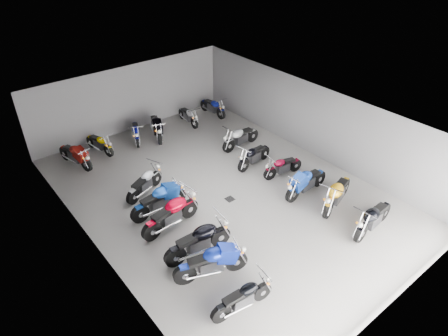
{
  "coord_description": "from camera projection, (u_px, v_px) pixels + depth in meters",
  "views": [
    {
      "loc": [
        -7.73,
        -9.7,
        9.31
      ],
      "look_at": [
        0.23,
        0.13,
        1.0
      ],
      "focal_mm": 32.0,
      "sensor_mm": 36.0,
      "label": 1
    }
  ],
  "objects": [
    {
      "name": "motorcycle_right_d",
      "position": [
        282.0,
        166.0,
        16.26
      ],
      "size": [
        1.84,
        0.47,
        0.81
      ],
      "rotation": [
        0.0,
        0.0,
        1.41
      ],
      "color": "black",
      "rests_on": "ground"
    },
    {
      "name": "motorcycle_back_c",
      "position": [
        136.0,
        132.0,
        18.7
      ],
      "size": [
        0.9,
        1.79,
        0.84
      ],
      "rotation": [
        0.0,
        0.0,
        2.72
      ],
      "color": "black",
      "rests_on": "ground"
    },
    {
      "name": "wall_back",
      "position": [
        130.0,
        98.0,
        19.15
      ],
      "size": [
        10.0,
        0.1,
        3.2
      ],
      "primitive_type": "cube",
      "color": "slate",
      "rests_on": "ground"
    },
    {
      "name": "motorcycle_back_a",
      "position": [
        75.0,
        155.0,
        16.87
      ],
      "size": [
        0.65,
        2.08,
        0.93
      ],
      "rotation": [
        0.0,
        0.0,
        3.38
      ],
      "color": "black",
      "rests_on": "ground"
    },
    {
      "name": "ceiling",
      "position": [
        221.0,
        118.0,
        13.71
      ],
      "size": [
        10.0,
        14.0,
        0.04
      ],
      "primitive_type": "cube",
      "color": "black",
      "rests_on": "wall_back"
    },
    {
      "name": "motorcycle_left_f",
      "position": [
        145.0,
        183.0,
        15.21
      ],
      "size": [
        1.9,
        0.85,
        0.87
      ],
      "rotation": [
        0.0,
        0.0,
        -1.2
      ],
      "color": "black",
      "rests_on": "ground"
    },
    {
      "name": "motorcycle_left_d",
      "position": [
        171.0,
        214.0,
        13.53
      ],
      "size": [
        2.36,
        0.53,
        1.04
      ],
      "rotation": [
        0.0,
        0.0,
        -1.46
      ],
      "color": "black",
      "rests_on": "ground"
    },
    {
      "name": "motorcycle_back_e",
      "position": [
        188.0,
        116.0,
        20.19
      ],
      "size": [
        0.42,
        1.85,
        0.82
      ],
      "rotation": [
        0.0,
        0.0,
        3.04
      ],
      "color": "black",
      "rests_on": "ground"
    },
    {
      "name": "motorcycle_left_b",
      "position": [
        212.0,
        262.0,
        11.71
      ],
      "size": [
        2.22,
        0.92,
        1.01
      ],
      "rotation": [
        0.0,
        0.0,
        -1.92
      ],
      "color": "black",
      "rests_on": "ground"
    },
    {
      "name": "motorcycle_right_c",
      "position": [
        306.0,
        182.0,
        15.16
      ],
      "size": [
        2.23,
        0.45,
        0.98
      ],
      "rotation": [
        0.0,
        0.0,
        1.61
      ],
      "color": "black",
      "rests_on": "ground"
    },
    {
      "name": "wall_right",
      "position": [
        312.0,
        120.0,
        17.23
      ],
      "size": [
        0.1,
        14.0,
        3.2
      ],
      "primitive_type": "cube",
      "color": "slate",
      "rests_on": "ground"
    },
    {
      "name": "motorcycle_back_b",
      "position": [
        100.0,
        143.0,
        17.84
      ],
      "size": [
        0.53,
        1.84,
        0.82
      ],
      "rotation": [
        0.0,
        0.0,
        3.34
      ],
      "color": "black",
      "rests_on": "ground"
    },
    {
      "name": "drain_grate",
      "position": [
        230.0,
        199.0,
        15.15
      ],
      "size": [
        0.32,
        0.32,
        0.01
      ],
      "primitive_type": "cube",
      "color": "black",
      "rests_on": "ground"
    },
    {
      "name": "motorcycle_right_e",
      "position": [
        254.0,
        156.0,
        16.89
      ],
      "size": [
        1.99,
        0.48,
        0.88
      ],
      "rotation": [
        0.0,
        0.0,
        1.71
      ],
      "color": "black",
      "rests_on": "ground"
    },
    {
      "name": "motorcycle_right_f",
      "position": [
        240.0,
        137.0,
        18.18
      ],
      "size": [
        2.13,
        0.44,
        0.93
      ],
      "rotation": [
        0.0,
        0.0,
        1.61
      ],
      "color": "black",
      "rests_on": "ground"
    },
    {
      "name": "motorcycle_back_f",
      "position": [
        213.0,
        107.0,
        21.04
      ],
      "size": [
        0.39,
        1.95,
        0.86
      ],
      "rotation": [
        0.0,
        0.0,
        3.17
      ],
      "color": "black",
      "rests_on": "ground"
    },
    {
      "name": "motorcycle_right_a",
      "position": [
        373.0,
        218.0,
        13.41
      ],
      "size": [
        2.23,
        0.49,
        0.98
      ],
      "rotation": [
        0.0,
        0.0,
        1.66
      ],
      "color": "black",
      "rests_on": "ground"
    },
    {
      "name": "motorcycle_back_d",
      "position": [
        156.0,
        127.0,
        18.97
      ],
      "size": [
        0.97,
        2.15,
        0.99
      ],
      "rotation": [
        0.0,
        0.0,
        2.76
      ],
      "color": "black",
      "rests_on": "ground"
    },
    {
      "name": "motorcycle_left_e",
      "position": [
        159.0,
        200.0,
        14.22
      ],
      "size": [
        2.26,
        0.44,
        0.99
      ],
      "rotation": [
        0.0,
        0.0,
        -1.56
      ],
      "color": "black",
      "rests_on": "ground"
    },
    {
      "name": "motorcycle_left_a",
      "position": [
        243.0,
        298.0,
        10.77
      ],
      "size": [
        1.94,
        0.45,
        0.86
      ],
      "rotation": [
        0.0,
        0.0,
        -1.69
      ],
      "color": "black",
      "rests_on": "ground"
    },
    {
      "name": "ground",
      "position": [
        222.0,
        193.0,
        15.48
      ],
      "size": [
        14.0,
        14.0,
        0.0
      ],
      "primitive_type": "plane",
      "color": "gray",
      "rests_on": "ground"
    },
    {
      "name": "motorcycle_right_b",
      "position": [
        337.0,
        193.0,
        14.52
      ],
      "size": [
        2.27,
        0.83,
        1.02
      ],
      "rotation": [
        0.0,
        0.0,
        1.87
      ],
      "color": "black",
      "rests_on": "ground"
    },
    {
      "name": "motorcycle_left_c",
      "position": [
        199.0,
        241.0,
        12.45
      ],
      "size": [
        2.35,
        0.53,
        1.03
      ],
      "rotation": [
        0.0,
        0.0,
        -1.68
      ],
      "color": "black",
      "rests_on": "ground"
    },
    {
      "name": "wall_left",
      "position": [
        92.0,
        213.0,
        11.97
      ],
      "size": [
        0.1,
        14.0,
        3.2
      ],
      "primitive_type": "cube",
      "color": "slate",
      "rests_on": "ground"
    }
  ]
}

